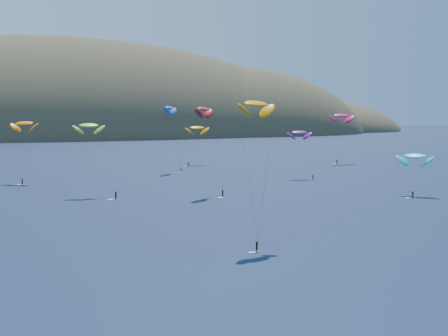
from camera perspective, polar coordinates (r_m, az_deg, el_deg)
name	(u,v)px	position (r m, az deg, el deg)	size (l,w,h in m)	color
island	(77,146)	(622.34, -13.26, 2.01)	(730.00, 300.00, 210.00)	#3D3526
kitesurfer_1	(24,123)	(203.08, -17.80, 3.90)	(9.83, 12.51, 20.87)	#F1AE1A
kitesurfer_2	(256,104)	(103.37, 2.95, 5.86)	(8.44, 10.15, 25.30)	#F1AE1A
kitesurfer_3	(89,126)	(167.40, -12.25, 3.81)	(9.21, 14.14, 20.48)	#F1AE1A
kitesurfer_4	(170,108)	(227.75, -4.97, 5.51)	(8.68, 9.12, 25.80)	#F1AE1A
kitesurfer_5	(415,156)	(170.99, 17.08, 1.06)	(9.88, 11.08, 12.87)	#F1AE1A
kitesurfer_6	(299,132)	(207.88, 6.90, 3.25)	(8.50, 9.82, 17.34)	#F1AE1A
kitesurfer_8	(341,115)	(271.28, 10.69, 4.74)	(11.81, 8.44, 23.50)	#F1AE1A
kitesurfer_9	(204,109)	(164.37, -1.86, 5.41)	(8.54, 12.21, 24.90)	#F1AE1A
kitesurfer_11	(197,128)	(260.18, -2.48, 3.70)	(12.57, 11.36, 18.04)	#F1AE1A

